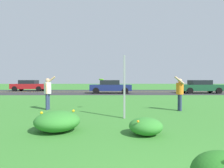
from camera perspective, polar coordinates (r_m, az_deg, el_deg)
ground_plane at (r=12.17m, az=6.52°, el=-5.70°), size 120.00×120.00×0.00m
highway_strip at (r=23.05m, az=3.20°, el=-2.41°), size 120.00×9.80×0.01m
highway_center_stripe at (r=23.05m, az=3.20°, el=-2.40°), size 120.00×0.16×0.00m
daylily_clump_front_right at (r=5.22m, az=10.21°, el=-12.49°), size 0.90×0.86×0.46m
daylily_clump_mid_center at (r=5.70m, az=-16.26°, el=-10.75°), size 1.29×1.26×0.59m
sign_post_near_path at (r=7.17m, az=3.78°, el=-0.90°), size 0.07×0.10×2.40m
person_thrower_white_shirt at (r=9.79m, az=-18.94°, el=-1.98°), size 0.50×0.50×1.66m
person_catcher_orange_shirt at (r=9.52m, az=19.87°, el=-2.13°), size 0.50×0.50×1.65m
frisbee_lime at (r=9.18m, az=-3.29°, el=1.39°), size 0.25×0.24×0.09m
car_red_leftmost at (r=27.41m, az=-23.78°, el=-0.39°), size 4.50×2.00×1.45m
car_navy_center_left at (r=20.76m, az=-0.49°, el=-0.78°), size 4.50×2.00×1.45m
car_dark_green_center_right at (r=23.04m, az=25.22°, el=-0.70°), size 4.50×2.00×1.45m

